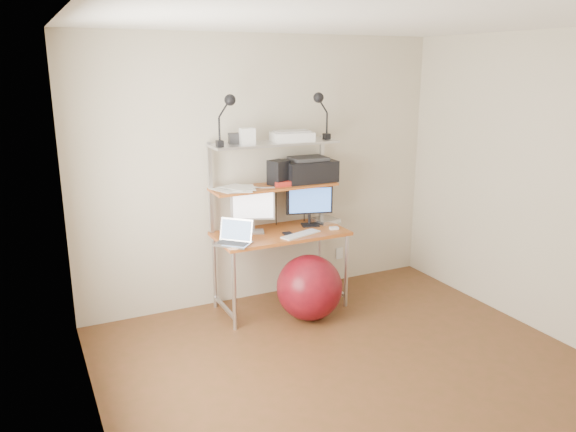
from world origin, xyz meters
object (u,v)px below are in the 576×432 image
laptop (235,238)px  monitor_black (310,202)px  printer (308,170)px  monitor_silver (253,207)px  exercise_ball (309,287)px

laptop → monitor_black: bearing=58.9°
monitor_black → laptop: size_ratio=1.19×
monitor_black → laptop: bearing=-150.3°
laptop → printer: size_ratio=0.75×
monitor_silver → monitor_black: 0.57m
exercise_ball → laptop: bearing=161.9°
printer → monitor_silver: bearing=-172.7°
laptop → exercise_ball: 0.82m
monitor_black → printer: bearing=87.2°
monitor_silver → exercise_ball: bearing=-32.5°
printer → exercise_ball: (-0.25, -0.51, -0.97)m
laptop → printer: (0.87, 0.31, 0.48)m
printer → exercise_ball: size_ratio=0.85×
monitor_black → exercise_ball: monitor_black is taller
monitor_silver → exercise_ball: (0.35, -0.45, -0.68)m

